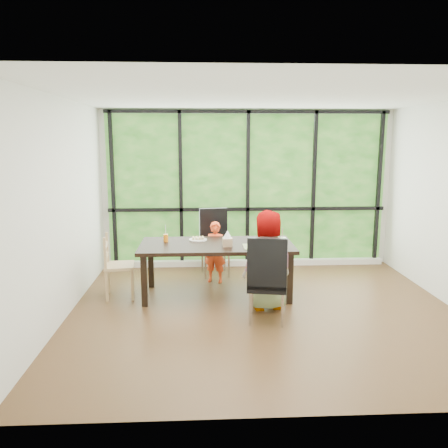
{
  "coord_description": "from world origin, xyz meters",
  "views": [
    {
      "loc": [
        -0.79,
        -5.43,
        2.18
      ],
      "look_at": [
        -0.49,
        0.55,
        1.05
      ],
      "focal_mm": 35.73,
      "sensor_mm": 36.0,
      "label": 1
    }
  ],
  "objects_px": {
    "chair_end_beech": "(119,266)",
    "plate_near": "(261,246)",
    "child_toddler": "(215,252)",
    "green_cup": "(282,243)",
    "dining_table": "(217,269)",
    "chair_window_leather": "(215,243)",
    "child_older": "(267,260)",
    "plate_far": "(198,240)",
    "tissue_box": "(227,242)",
    "white_mug": "(283,240)",
    "orange_cup": "(166,238)",
    "chair_interior_leather": "(267,278)"
  },
  "relations": [
    {
      "from": "chair_end_beech",
      "to": "plate_near",
      "type": "height_order",
      "value": "chair_end_beech"
    },
    {
      "from": "child_toddler",
      "to": "green_cup",
      "type": "distance_m",
      "value": 1.29
    },
    {
      "from": "plate_near",
      "to": "dining_table",
      "type": "bearing_deg",
      "value": 159.77
    },
    {
      "from": "dining_table",
      "to": "chair_window_leather",
      "type": "relative_size",
      "value": 1.98
    },
    {
      "from": "chair_window_leather",
      "to": "child_toddler",
      "type": "relative_size",
      "value": 1.13
    },
    {
      "from": "plate_near",
      "to": "child_older",
      "type": "bearing_deg",
      "value": -84.83
    },
    {
      "from": "dining_table",
      "to": "child_older",
      "type": "relative_size",
      "value": 1.64
    },
    {
      "from": "child_older",
      "to": "green_cup",
      "type": "height_order",
      "value": "child_older"
    },
    {
      "from": "child_older",
      "to": "plate_far",
      "type": "bearing_deg",
      "value": -51.34
    },
    {
      "from": "plate_near",
      "to": "tissue_box",
      "type": "distance_m",
      "value": 0.47
    },
    {
      "from": "plate_near",
      "to": "tissue_box",
      "type": "bearing_deg",
      "value": 172.16
    },
    {
      "from": "plate_far",
      "to": "green_cup",
      "type": "height_order",
      "value": "green_cup"
    },
    {
      "from": "chair_window_leather",
      "to": "white_mug",
      "type": "xyz_separation_m",
      "value": [
        0.94,
        -0.92,
        0.25
      ]
    },
    {
      "from": "child_toddler",
      "to": "orange_cup",
      "type": "height_order",
      "value": "child_toddler"
    },
    {
      "from": "dining_table",
      "to": "chair_end_beech",
      "type": "relative_size",
      "value": 2.38
    },
    {
      "from": "chair_end_beech",
      "to": "white_mug",
      "type": "bearing_deg",
      "value": -96.07
    },
    {
      "from": "chair_end_beech",
      "to": "orange_cup",
      "type": "height_order",
      "value": "chair_end_beech"
    },
    {
      "from": "chair_window_leather",
      "to": "plate_near",
      "type": "bearing_deg",
      "value": -70.71
    },
    {
      "from": "chair_end_beech",
      "to": "child_toddler",
      "type": "bearing_deg",
      "value": -73.31
    },
    {
      "from": "chair_end_beech",
      "to": "child_older",
      "type": "xyz_separation_m",
      "value": [
        2.0,
        -0.55,
        0.2
      ]
    },
    {
      "from": "white_mug",
      "to": "tissue_box",
      "type": "height_order",
      "value": "tissue_box"
    },
    {
      "from": "dining_table",
      "to": "green_cup",
      "type": "xyz_separation_m",
      "value": [
        0.88,
        -0.28,
        0.44
      ]
    },
    {
      "from": "child_toddler",
      "to": "tissue_box",
      "type": "xyz_separation_m",
      "value": [
        0.14,
        -0.76,
        0.33
      ]
    },
    {
      "from": "chair_end_beech",
      "to": "tissue_box",
      "type": "relative_size",
      "value": 6.74
    },
    {
      "from": "chair_end_beech",
      "to": "plate_near",
      "type": "bearing_deg",
      "value": -103.48
    },
    {
      "from": "chair_end_beech",
      "to": "orange_cup",
      "type": "bearing_deg",
      "value": -82.29
    },
    {
      "from": "child_toddler",
      "to": "plate_near",
      "type": "bearing_deg",
      "value": -35.87
    },
    {
      "from": "green_cup",
      "to": "tissue_box",
      "type": "bearing_deg",
      "value": 170.4
    },
    {
      "from": "orange_cup",
      "to": "tissue_box",
      "type": "relative_size",
      "value": 0.81
    },
    {
      "from": "chair_window_leather",
      "to": "child_older",
      "type": "distance_m",
      "value": 1.64
    },
    {
      "from": "dining_table",
      "to": "chair_end_beech",
      "type": "bearing_deg",
      "value": -179.79
    },
    {
      "from": "plate_near",
      "to": "chair_interior_leather",
      "type": "bearing_deg",
      "value": -91.72
    },
    {
      "from": "chair_end_beech",
      "to": "plate_near",
      "type": "distance_m",
      "value": 2.0
    },
    {
      "from": "chair_interior_leather",
      "to": "green_cup",
      "type": "distance_m",
      "value": 0.79
    },
    {
      "from": "plate_far",
      "to": "orange_cup",
      "type": "relative_size",
      "value": 2.41
    },
    {
      "from": "tissue_box",
      "to": "chair_interior_leather",
      "type": "bearing_deg",
      "value": -61.35
    },
    {
      "from": "chair_interior_leather",
      "to": "dining_table",
      "type": "bearing_deg",
      "value": -48.49
    },
    {
      "from": "white_mug",
      "to": "plate_near",
      "type": "bearing_deg",
      "value": -143.36
    },
    {
      "from": "child_toddler",
      "to": "tissue_box",
      "type": "relative_size",
      "value": 7.14
    },
    {
      "from": "child_toddler",
      "to": "plate_far",
      "type": "xyz_separation_m",
      "value": [
        -0.26,
        -0.36,
        0.28
      ]
    },
    {
      "from": "dining_table",
      "to": "chair_window_leather",
      "type": "distance_m",
      "value": 0.97
    },
    {
      "from": "chair_interior_leather",
      "to": "plate_near",
      "type": "distance_m",
      "value": 0.77
    },
    {
      "from": "dining_table",
      "to": "white_mug",
      "type": "relative_size",
      "value": 28.97
    },
    {
      "from": "plate_far",
      "to": "orange_cup",
      "type": "distance_m",
      "value": 0.47
    },
    {
      "from": "chair_window_leather",
      "to": "plate_far",
      "type": "bearing_deg",
      "value": -117.99
    },
    {
      "from": "dining_table",
      "to": "orange_cup",
      "type": "height_order",
      "value": "orange_cup"
    },
    {
      "from": "white_mug",
      "to": "child_older",
      "type": "bearing_deg",
      "value": -118.26
    },
    {
      "from": "green_cup",
      "to": "dining_table",
      "type": "bearing_deg",
      "value": 162.11
    },
    {
      "from": "chair_window_leather",
      "to": "tissue_box",
      "type": "distance_m",
      "value": 1.16
    },
    {
      "from": "chair_window_leather",
      "to": "tissue_box",
      "type": "bearing_deg",
      "value": -90.5
    }
  ]
}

